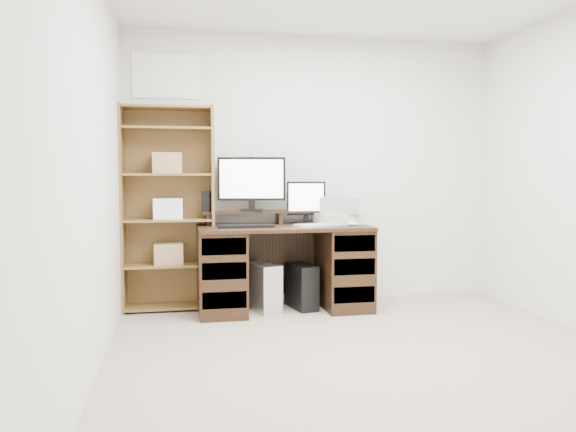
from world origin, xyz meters
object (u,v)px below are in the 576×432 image
object	(u,v)px
printer	(339,219)
bookshelf	(168,206)
tower_black	(302,286)
tower_silver	(262,287)
desk	(283,266)
monitor_small	(306,201)
monitor_wide	(252,181)

from	to	relation	value
printer	bookshelf	bearing A→B (deg)	163.28
printer	tower_black	xyz separation A→B (m)	(-0.35, -0.02, -0.60)
printer	tower_silver	world-z (taller)	printer
desk	tower_silver	world-z (taller)	desk
printer	bookshelf	size ratio (longest dim) A/B	0.22
bookshelf	printer	bearing A→B (deg)	-6.65
desk	bookshelf	xyz separation A→B (m)	(-1.00, 0.21, 0.53)
monitor_small	tower_silver	distance (m)	0.88
monitor_small	bookshelf	world-z (taller)	bookshelf
desk	tower_black	distance (m)	0.26
tower_black	bookshelf	distance (m)	1.38
monitor_wide	bookshelf	bearing A→B (deg)	-170.18
desk	tower_black	xyz separation A→B (m)	(0.17, 0.02, -0.19)
monitor_wide	printer	size ratio (longest dim) A/B	1.57
printer	tower_black	bearing A→B (deg)	173.18
desk	monitor_small	distance (m)	0.64
desk	monitor_small	bearing A→B (deg)	32.20
monitor_small	tower_black	xyz separation A→B (m)	(-0.07, -0.13, -0.76)
printer	tower_silver	xyz separation A→B (m)	(-0.71, -0.04, -0.59)
bookshelf	monitor_small	bearing A→B (deg)	-2.89
tower_silver	tower_black	size ratio (longest dim) A/B	0.99
tower_silver	desk	bearing A→B (deg)	-18.39
monitor_wide	bookshelf	world-z (taller)	bookshelf
desk	monitor_small	size ratio (longest dim) A/B	3.89
monitor_small	bookshelf	size ratio (longest dim) A/B	0.21
printer	monitor_small	bearing A→B (deg)	147.68
printer	tower_black	world-z (taller)	printer
monitor_small	tower_silver	world-z (taller)	monitor_small
bookshelf	monitor_wide	bearing A→B (deg)	-1.42
monitor_wide	monitor_small	distance (m)	0.53
tower_black	monitor_wide	bearing A→B (deg)	146.19
monitor_wide	tower_silver	size ratio (longest dim) A/B	1.46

